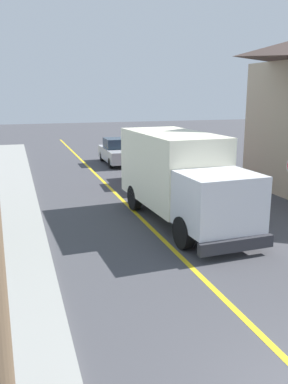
% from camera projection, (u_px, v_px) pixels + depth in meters
% --- Properties ---
extents(centre_line_yellow, '(0.16, 56.00, 0.01)m').
position_uv_depth(centre_line_yellow, '(145.00, 222.00, 15.23)').
color(centre_line_yellow, gold).
rests_on(centre_line_yellow, ground).
extents(box_truck, '(2.77, 7.30, 3.20)m').
position_uv_depth(box_truck, '(180.00, 174.00, 14.97)').
color(box_truck, '#F2EDCC').
rests_on(box_truck, ground).
extents(parked_car_near, '(1.99, 4.47, 1.67)m').
position_uv_depth(parked_car_near, '(151.00, 170.00, 21.13)').
color(parked_car_near, maroon).
rests_on(parked_car_near, ground).
extents(parked_car_mid, '(1.85, 4.42, 1.67)m').
position_uv_depth(parked_car_mid, '(118.00, 152.00, 27.30)').
color(parked_car_mid, '#B7B7BC').
rests_on(parked_car_mid, ground).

